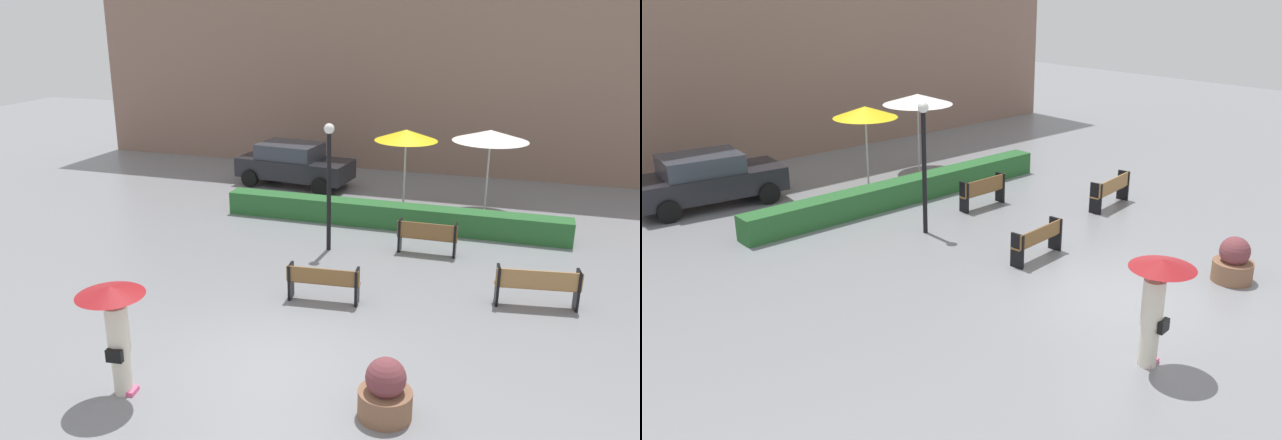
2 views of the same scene
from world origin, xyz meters
TOP-DOWN VIEW (x-y plane):
  - ground_plane at (0.00, 0.00)m, footprint 60.00×60.00m
  - bench_mid_center at (0.20, 2.77)m, footprint 1.66×0.51m
  - bench_far_right at (4.75, 3.98)m, footprint 1.84×0.63m
  - bench_back_row at (1.93, 6.46)m, footprint 1.60×0.36m
  - pedestrian_with_umbrella at (-1.95, -1.77)m, footprint 1.13×1.13m
  - planter_pot at (2.46, -0.99)m, footprint 0.89×0.89m
  - lamp_post at (-0.68, 5.97)m, footprint 0.28×0.28m
  - patio_umbrella_yellow at (0.53, 10.33)m, footprint 2.02×2.02m
  - patio_umbrella_white at (3.11, 10.94)m, footprint 2.39×2.39m
  - hedge_strip at (0.52, 8.40)m, footprint 10.38×0.70m
  - building_facade at (0.00, 16.00)m, footprint 28.00×1.20m
  - parked_car at (-3.95, 12.04)m, footprint 4.37×2.35m

SIDE VIEW (x-z plane):
  - ground_plane at x=0.00m, z-range 0.00..0.00m
  - hedge_strip at x=0.52m, z-range 0.00..0.71m
  - planter_pot at x=2.46m, z-range -0.08..0.96m
  - bench_mid_center at x=0.20m, z-range 0.08..0.92m
  - bench_back_row at x=1.93m, z-range 0.08..0.98m
  - bench_far_right at x=4.75m, z-range 0.09..0.99m
  - parked_car at x=-3.95m, z-range 0.03..1.60m
  - pedestrian_with_umbrella at x=-1.95m, z-range 0.38..2.42m
  - lamp_post at x=-0.68m, z-range 0.43..3.91m
  - patio_umbrella_yellow at x=0.53m, z-range 1.14..3.77m
  - patio_umbrella_white at x=3.11m, z-range 1.15..3.81m
  - building_facade at x=0.00m, z-range 0.00..11.98m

